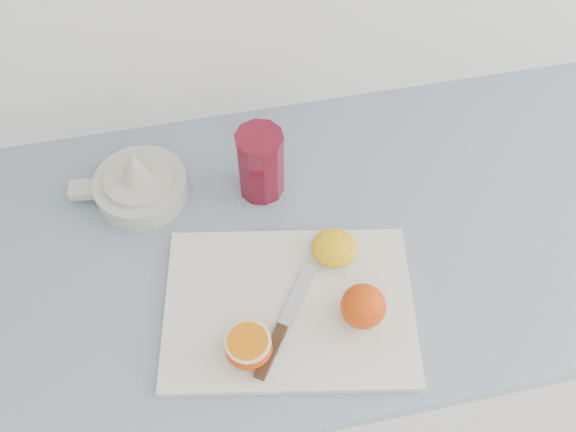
{
  "coord_description": "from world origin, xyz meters",
  "views": [
    {
      "loc": [
        -0.08,
        1.13,
        1.79
      ],
      "look_at": [
        0.03,
        1.69,
        0.96
      ],
      "focal_mm": 40.0,
      "sensor_mm": 36.0,
      "label": 1
    }
  ],
  "objects_px": {
    "cutting_board": "(289,306)",
    "citrus_juicer": "(139,184)",
    "counter": "(250,353)",
    "half_orange": "(248,347)",
    "red_tumbler": "(261,165)"
  },
  "relations": [
    {
      "from": "counter",
      "to": "cutting_board",
      "type": "bearing_deg",
      "value": -64.89
    },
    {
      "from": "citrus_juicer",
      "to": "counter",
      "type": "bearing_deg",
      "value": -43.76
    },
    {
      "from": "counter",
      "to": "half_orange",
      "type": "relative_size",
      "value": 37.8
    },
    {
      "from": "counter",
      "to": "citrus_juicer",
      "type": "distance_m",
      "value": 0.51
    },
    {
      "from": "half_orange",
      "to": "counter",
      "type": "bearing_deg",
      "value": 86.28
    },
    {
      "from": "red_tumbler",
      "to": "half_orange",
      "type": "bearing_deg",
      "value": -103.77
    },
    {
      "from": "half_orange",
      "to": "red_tumbler",
      "type": "bearing_deg",
      "value": 76.23
    },
    {
      "from": "cutting_board",
      "to": "half_orange",
      "type": "height_order",
      "value": "half_orange"
    },
    {
      "from": "cutting_board",
      "to": "red_tumbler",
      "type": "xyz_separation_m",
      "value": [
        0.0,
        0.24,
        0.06
      ]
    },
    {
      "from": "cutting_board",
      "to": "red_tumbler",
      "type": "distance_m",
      "value": 0.25
    },
    {
      "from": "counter",
      "to": "cutting_board",
      "type": "height_order",
      "value": "cutting_board"
    },
    {
      "from": "counter",
      "to": "half_orange",
      "type": "height_order",
      "value": "half_orange"
    },
    {
      "from": "cutting_board",
      "to": "citrus_juicer",
      "type": "xyz_separation_m",
      "value": [
        -0.21,
        0.27,
        0.02
      ]
    },
    {
      "from": "cutting_board",
      "to": "citrus_juicer",
      "type": "distance_m",
      "value": 0.34
    },
    {
      "from": "red_tumbler",
      "to": "counter",
      "type": "bearing_deg",
      "value": -119.32
    }
  ]
}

